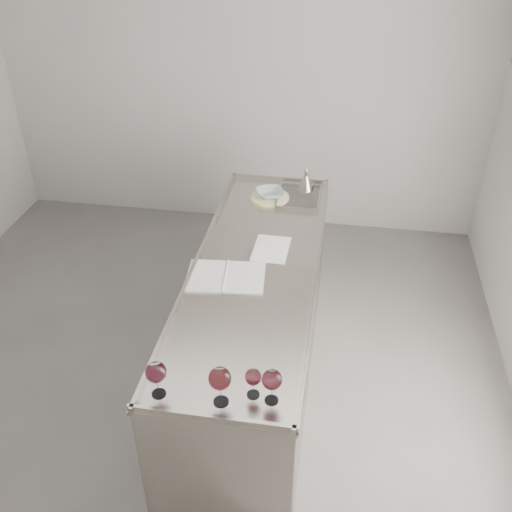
% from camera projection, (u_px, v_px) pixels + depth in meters
% --- Properties ---
extents(room_shell, '(4.54, 5.04, 2.84)m').
position_uv_depth(room_shell, '(154.00, 220.00, 3.04)').
color(room_shell, '#524F4D').
rests_on(room_shell, ground).
extents(counter, '(0.77, 2.42, 0.97)m').
position_uv_depth(counter, '(255.00, 325.00, 3.74)').
color(counter, gray).
rests_on(counter, ground).
extents(wine_glass_left, '(0.10, 0.10, 0.19)m').
position_uv_depth(wine_glass_left, '(156.00, 373.00, 2.56)').
color(wine_glass_left, white).
rests_on(wine_glass_left, counter).
extents(wine_glass_middle, '(0.10, 0.10, 0.20)m').
position_uv_depth(wine_glass_middle, '(220.00, 379.00, 2.51)').
color(wine_glass_middle, white).
rests_on(wine_glass_middle, counter).
extents(wine_glass_right, '(0.09, 0.09, 0.18)m').
position_uv_depth(wine_glass_right, '(272.00, 380.00, 2.53)').
color(wine_glass_right, white).
rests_on(wine_glass_right, counter).
extents(wine_glass_small, '(0.08, 0.08, 0.15)m').
position_uv_depth(wine_glass_small, '(253.00, 378.00, 2.57)').
color(wine_glass_small, white).
rests_on(wine_glass_small, counter).
extents(notebook, '(0.49, 0.36, 0.02)m').
position_uv_depth(notebook, '(225.00, 277.00, 3.38)').
color(notebook, white).
rests_on(notebook, counter).
extents(loose_paper_top, '(0.23, 0.32, 0.00)m').
position_uv_depth(loose_paper_top, '(271.00, 249.00, 3.64)').
color(loose_paper_top, white).
rests_on(loose_paper_top, counter).
extents(trivet, '(0.37, 0.37, 0.02)m').
position_uv_depth(trivet, '(270.00, 197.00, 4.20)').
color(trivet, beige).
rests_on(trivet, counter).
extents(ceramic_bowl, '(0.26, 0.26, 0.05)m').
position_uv_depth(ceramic_bowl, '(270.00, 193.00, 4.18)').
color(ceramic_bowl, '#87999D').
rests_on(ceramic_bowl, trivet).
extents(wine_funnel, '(0.13, 0.13, 0.19)m').
position_uv_depth(wine_funnel, '(306.00, 182.00, 4.30)').
color(wine_funnel, gray).
rests_on(wine_funnel, counter).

